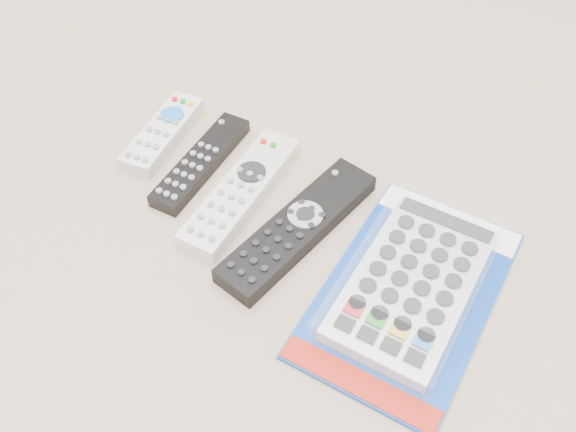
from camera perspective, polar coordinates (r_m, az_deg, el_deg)
The scene contains 5 objects.
remote_small_grey at distance 0.96m, azimuth -11.07°, elevation 7.25°, with size 0.08×0.17×0.03m.
remote_slim_black at distance 0.91m, azimuth -7.76°, elevation 4.78°, with size 0.06×0.20×0.02m.
remote_silver_dvd at distance 0.86m, azimuth -4.20°, elevation 2.18°, with size 0.08×0.23×0.03m.
remote_large_black at distance 0.81m, azimuth 0.89°, elevation -1.03°, with size 0.09×0.26×0.03m.
jumbo_remote_packaged at distance 0.77m, azimuth 10.99°, elevation -5.85°, with size 0.20×0.31×0.04m.
Camera 1 is at (0.31, -0.46, 0.64)m, focal length 40.00 mm.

